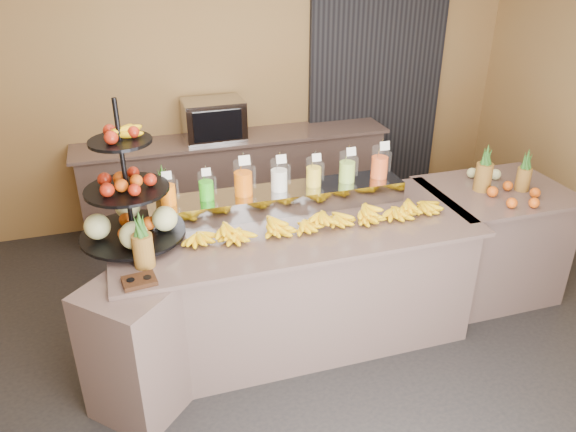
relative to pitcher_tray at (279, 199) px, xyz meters
name	(u,v)px	position (x,y,z in m)	size (l,w,h in m)	color
ground	(308,359)	(0.03, -0.58, -1.01)	(6.00, 6.00, 0.00)	black
room_envelope	(300,70)	(0.22, 0.21, 0.87)	(6.04, 5.02, 2.82)	olive
buffet_counter	(282,288)	(-0.08, -0.32, -0.54)	(2.75, 1.25, 0.93)	gray
right_counter	(489,241)	(1.73, -0.18, -0.54)	(1.08, 0.88, 0.93)	gray
back_ledge	(236,180)	(0.03, 1.67, -0.54)	(3.10, 0.55, 0.93)	gray
pitcher_tray	(279,199)	(0.00, 0.00, 0.00)	(1.85, 0.30, 0.15)	gray
juice_pitcher_orange_a	(168,192)	(-0.78, 0.00, 0.17)	(0.11, 0.11, 0.27)	silver
juice_pitcher_green	(206,188)	(-0.52, 0.00, 0.16)	(0.11, 0.11, 0.26)	silver
juice_pitcher_orange_b	(243,180)	(-0.26, 0.00, 0.18)	(0.13, 0.14, 0.32)	silver
juice_pitcher_milk	(279,177)	(0.00, 0.00, 0.18)	(0.12, 0.13, 0.30)	silver
juice_pitcher_lemon	(314,174)	(0.26, 0.00, 0.17)	(0.11, 0.12, 0.28)	silver
juice_pitcher_lime	(347,169)	(0.52, 0.00, 0.17)	(0.12, 0.13, 0.29)	silver
juice_pitcher_orange_c	(380,164)	(0.78, 0.00, 0.18)	(0.13, 0.13, 0.31)	silver
banana_heap	(320,216)	(0.19, -0.32, -0.01)	(1.84, 0.17, 0.15)	#E8AE0B
fruit_stand	(137,207)	(-0.99, -0.17, 0.16)	(0.83, 0.83, 0.95)	black
condiment_caddy	(139,281)	(-1.04, -0.68, -0.06)	(0.19, 0.14, 0.03)	#321A0D
pineapple_left_a	(143,246)	(-0.99, -0.50, 0.06)	(0.12, 0.12, 0.37)	brown
pineapple_left_b	(165,197)	(-0.80, 0.12, 0.07)	(0.13, 0.13, 0.40)	brown
right_fruit_pile	(508,187)	(1.73, -0.29, -0.01)	(0.41, 0.40, 0.22)	brown
oven_warmer	(214,120)	(-0.16, 1.67, 0.11)	(0.57, 0.40, 0.38)	gray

